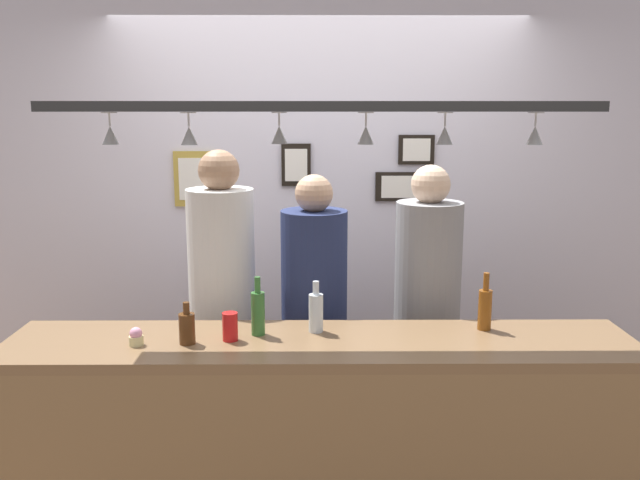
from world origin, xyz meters
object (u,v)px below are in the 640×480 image
object	(u,v)px
bottle_beer_amber_tall	(485,308)
bottle_beer_green_import	(258,312)
picture_frame_crest	(296,165)
picture_frame_lower_pair	(400,187)
picture_frame_caricature	(195,179)
bottle_soda_clear	(316,311)
cupcake	(136,337)
person_left_white_patterned_shirt	(222,285)
drink_can	(230,327)
picture_frame_upper_small	(416,150)
person_middle_navy_shirt	(314,300)
person_right_grey_shirt	(427,294)
bottle_beer_brown_stubby	(187,327)

from	to	relation	value
bottle_beer_amber_tall	bottle_beer_green_import	size ratio (longest dim) A/B	1.00
picture_frame_crest	picture_frame_lower_pair	bearing A→B (deg)	0.00
bottle_beer_amber_tall	picture_frame_caricature	xyz separation A→B (m)	(-1.50, 1.27, 0.44)
bottle_beer_amber_tall	picture_frame_lower_pair	xyz separation A→B (m)	(-0.23, 1.27, 0.39)
bottle_soda_clear	bottle_beer_green_import	bearing A→B (deg)	-171.30
bottle_soda_clear	cupcake	world-z (taller)	bottle_soda_clear
person_left_white_patterned_shirt	bottle_beer_green_import	xyz separation A→B (m)	(0.23, -0.54, 0.03)
drink_can	person_left_white_patterned_shirt	bearing A→B (deg)	100.79
picture_frame_upper_small	bottle_soda_clear	bearing A→B (deg)	-115.52
drink_can	picture_frame_caricature	distance (m)	1.53
bottle_soda_clear	bottle_beer_amber_tall	bearing A→B (deg)	1.91
person_middle_navy_shirt	picture_frame_lower_pair	distance (m)	1.08
person_left_white_patterned_shirt	picture_frame_crest	size ratio (longest dim) A/B	6.76
person_right_grey_shirt	bottle_beer_brown_stubby	world-z (taller)	person_right_grey_shirt
cupcake	picture_frame_crest	bearing A→B (deg)	66.71
bottle_soda_clear	person_right_grey_shirt	bearing A→B (deg)	41.06
picture_frame_crest	drink_can	bearing A→B (deg)	-99.90
person_left_white_patterned_shirt	picture_frame_crest	world-z (taller)	person_left_white_patterned_shirt
bottle_beer_amber_tall	bottle_beer_green_import	bearing A→B (deg)	-176.37
bottle_beer_brown_stubby	drink_can	xyz separation A→B (m)	(0.18, 0.04, -0.01)
drink_can	bottle_beer_amber_tall	bearing A→B (deg)	6.96
bottle_beer_brown_stubby	cupcake	bearing A→B (deg)	-174.75
picture_frame_crest	picture_frame_lower_pair	size ratio (longest dim) A/B	0.87
bottle_beer_green_import	drink_can	world-z (taller)	bottle_beer_green_import
picture_frame_upper_small	picture_frame_lower_pair	bearing A→B (deg)	180.00
bottle_beer_amber_tall	bottle_soda_clear	xyz separation A→B (m)	(-0.75, -0.03, -0.01)
person_middle_navy_shirt	picture_frame_upper_small	bearing A→B (deg)	51.68
person_middle_navy_shirt	person_left_white_patterned_shirt	bearing A→B (deg)	-180.00
bottle_beer_amber_tall	cupcake	distance (m)	1.52
person_middle_navy_shirt	picture_frame_lower_pair	xyz separation A→B (m)	(0.53, 0.79, 0.50)
person_middle_navy_shirt	picture_frame_lower_pair	world-z (taller)	person_middle_navy_shirt
person_middle_navy_shirt	bottle_soda_clear	bearing A→B (deg)	-89.00
picture_frame_lower_pair	person_left_white_patterned_shirt	bearing A→B (deg)	-141.65
person_right_grey_shirt	picture_frame_upper_small	world-z (taller)	picture_frame_upper_small
person_right_grey_shirt	cupcake	size ratio (longest dim) A/B	21.57
bottle_beer_brown_stubby	picture_frame_crest	xyz separation A→B (m)	(0.42, 1.45, 0.56)
person_middle_navy_shirt	picture_frame_crest	distance (m)	1.02
person_middle_navy_shirt	bottle_beer_amber_tall	world-z (taller)	person_middle_navy_shirt
picture_frame_upper_small	picture_frame_caricature	world-z (taller)	picture_frame_upper_small
cupcake	picture_frame_lower_pair	xyz separation A→B (m)	(1.27, 1.47, 0.46)
person_left_white_patterned_shirt	picture_frame_upper_small	xyz separation A→B (m)	(1.10, 0.79, 0.64)
bottle_beer_amber_tall	picture_frame_caricature	size ratio (longest dim) A/B	0.76
drink_can	picture_frame_caricature	bearing A→B (deg)	105.04
picture_frame_upper_small	person_left_white_patterned_shirt	bearing A→B (deg)	-144.21
bottle_beer_amber_tall	picture_frame_crest	bearing A→B (deg)	124.50
bottle_beer_green_import	drink_can	distance (m)	0.14
bottle_beer_brown_stubby	person_middle_navy_shirt	bearing A→B (deg)	50.83
person_left_white_patterned_shirt	person_middle_navy_shirt	xyz separation A→B (m)	(0.47, 0.00, -0.08)
bottle_beer_brown_stubby	bottle_soda_clear	size ratio (longest dim) A/B	0.78
bottle_beer_green_import	picture_frame_upper_small	world-z (taller)	picture_frame_upper_small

